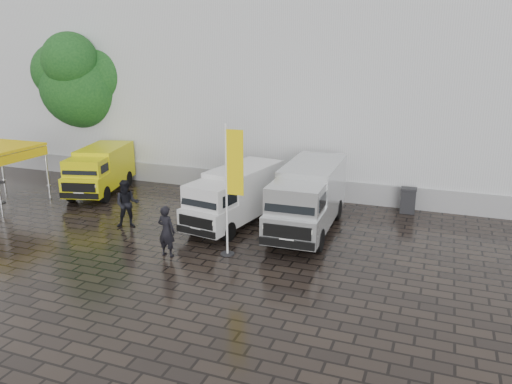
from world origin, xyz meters
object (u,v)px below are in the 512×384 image
van_silver (308,199)px  wheelie_bin (408,200)px  van_yellow (100,171)px  person_front (166,231)px  person_tent (127,204)px  flagpole (231,185)px  van_white (235,198)px

van_silver → wheelie_bin: bearing=45.3°
van_yellow → person_front: 9.19m
person_tent → van_silver: bearing=-11.0°
van_silver → flagpole: 3.98m
van_white → person_tent: 4.35m
wheelie_bin → person_tent: person_tent is taller
van_white → person_front: van_white is taller
van_silver → wheelie_bin: (3.56, 3.84, -0.74)m
flagpole → person_front: size_ratio=2.53×
van_yellow → van_white: size_ratio=0.92×
van_silver → person_front: 5.73m
van_white → flagpole: bearing=-59.3°
wheelie_bin → van_white: bearing=-150.2°
van_white → person_tent: van_white is taller
wheelie_bin → person_front: 10.96m
wheelie_bin → person_front: (-7.48, -8.00, 0.36)m
flagpole → van_silver: bearing=61.2°
van_yellow → wheelie_bin: bearing=-5.9°
flagpole → person_tent: bearing=167.3°
person_tent → van_white: bearing=-3.1°
flagpole → person_front: (-2.10, -0.86, -1.65)m
van_yellow → van_white: (8.10, -1.89, 0.03)m
van_yellow → van_silver: size_ratio=0.81×
person_front → person_tent: bearing=-28.2°
wheelie_bin → person_front: bearing=-135.6°
van_white → person_front: 3.98m
person_front → person_tent: person_tent is taller
flagpole → van_white: bearing=111.4°
van_white → person_tent: bearing=-145.6°
van_white → van_silver: bearing=15.1°
wheelie_bin → van_yellow: bearing=-173.8°
van_silver → flagpole: bearing=-120.6°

